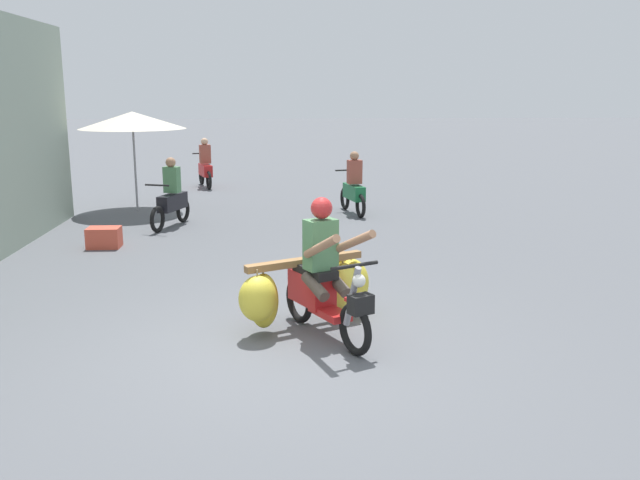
# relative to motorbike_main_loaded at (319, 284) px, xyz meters

# --- Properties ---
(ground_plane) EXTENTS (120.00, 120.00, 0.00)m
(ground_plane) POSITION_rel_motorbike_main_loaded_xyz_m (-0.48, -0.79, -0.50)
(ground_plane) COLOR #56595E
(motorbike_main_loaded) EXTENTS (1.72, 2.02, 1.58)m
(motorbike_main_loaded) POSITION_rel_motorbike_main_loaded_xyz_m (0.00, 0.00, 0.00)
(motorbike_main_loaded) COLOR black
(motorbike_main_loaded) RESTS_ON ground
(motorbike_distant_ahead_left) EXTENTS (0.66, 1.57, 1.40)m
(motorbike_distant_ahead_left) POSITION_rel_motorbike_main_loaded_xyz_m (-2.55, 11.82, 0.06)
(motorbike_distant_ahead_left) COLOR black
(motorbike_distant_ahead_left) RESTS_ON ground
(motorbike_distant_ahead_right) EXTENTS (0.59, 1.60, 1.40)m
(motorbike_distant_ahead_right) POSITION_rel_motorbike_main_loaded_xyz_m (1.19, 7.35, 0.06)
(motorbike_distant_ahead_right) COLOR black
(motorbike_distant_ahead_right) RESTS_ON ground
(motorbike_distant_far_ahead) EXTENTS (0.70, 1.56, 1.40)m
(motorbike_distant_far_ahead) POSITION_rel_motorbike_main_loaded_xyz_m (-2.63, 6.15, 0.06)
(motorbike_distant_far_ahead) COLOR black
(motorbike_distant_far_ahead) RESTS_ON ground
(market_umbrella_near_shop) EXTENTS (2.37, 2.37, 2.24)m
(market_umbrella_near_shop) POSITION_rel_motorbike_main_loaded_xyz_m (-3.73, 8.11, 1.54)
(market_umbrella_near_shop) COLOR #99999E
(market_umbrella_near_shop) RESTS_ON ground
(produce_crate) EXTENTS (0.56, 0.40, 0.36)m
(produce_crate) POSITION_rel_motorbike_main_loaded_xyz_m (-3.54, 4.29, -0.32)
(produce_crate) COLOR #CC4C38
(produce_crate) RESTS_ON ground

